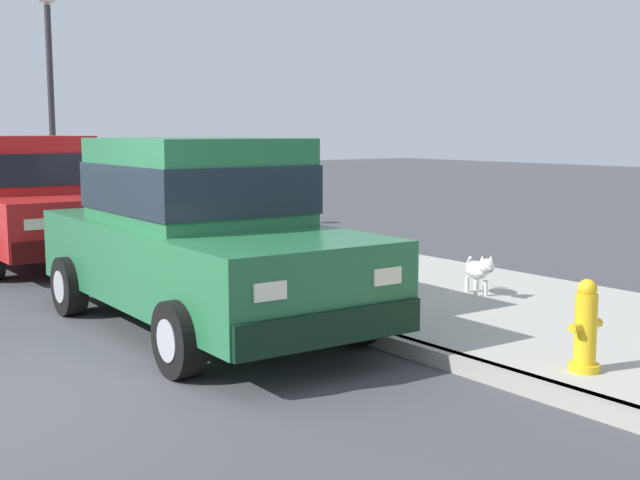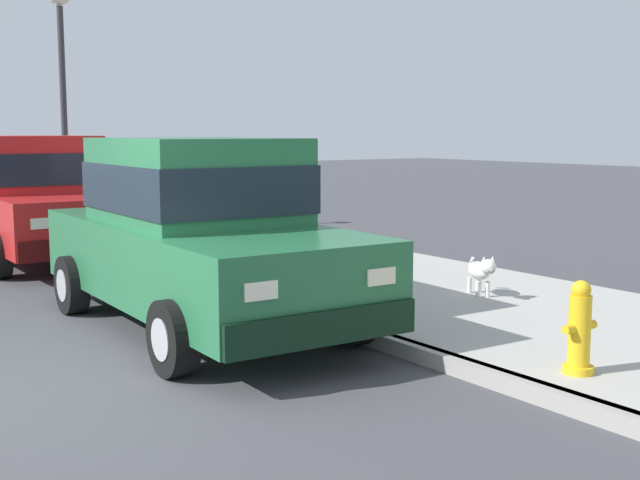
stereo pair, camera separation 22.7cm
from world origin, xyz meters
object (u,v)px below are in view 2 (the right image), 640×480
car_green_sedan (199,232)px  car_red_sedan (35,197)px  street_lamp (63,83)px  fire_hydrant (579,330)px  dog_white (481,271)px

car_green_sedan → car_red_sedan: 5.48m
car_green_sedan → street_lamp: bearing=80.9°
fire_hydrant → dog_white: bearing=58.6°
car_green_sedan → car_red_sedan: (-0.08, 5.48, 0.00)m
car_green_sedan → dog_white: 3.22m
dog_white → street_lamp: street_lamp is taller
car_red_sedan → dog_white: car_red_sedan is taller
car_green_sedan → dog_white: size_ratio=6.61×
dog_white → car_red_sedan: bearing=115.6°
fire_hydrant → car_red_sedan: bearing=99.7°
car_green_sedan → dog_white: car_green_sedan is taller
street_lamp → dog_white: bearing=-80.1°
car_green_sedan → dog_white: (3.02, -0.98, -0.55)m
car_red_sedan → fire_hydrant: (1.54, -9.01, -0.51)m
dog_white → fire_hydrant: size_ratio=0.97×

